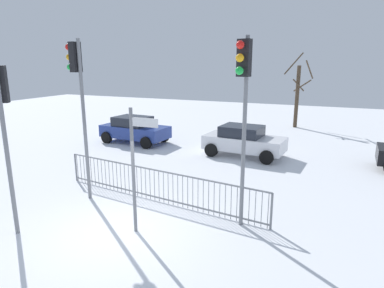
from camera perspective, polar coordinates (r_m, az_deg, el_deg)
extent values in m
plane|color=white|center=(9.51, -12.53, -14.33)|extent=(60.00, 60.00, 0.00)
cylinder|color=slate|center=(9.60, -29.03, -1.25)|extent=(0.11, 0.11, 4.45)
cube|color=black|center=(9.51, -29.94, 8.81)|extent=(0.39, 0.37, 0.90)
sphere|color=red|center=(9.74, -29.72, 10.69)|extent=(0.20, 0.20, 0.20)
sphere|color=orange|center=(9.75, -29.51, 8.94)|extent=(0.20, 0.20, 0.20)
sphere|color=green|center=(9.77, -29.30, 7.20)|extent=(0.20, 0.20, 0.20)
cylinder|color=slate|center=(8.89, 8.86, 1.34)|extent=(0.11, 0.11, 5.08)
cube|color=black|center=(8.53, 8.90, 14.30)|extent=(0.35, 0.27, 0.90)
sphere|color=red|center=(8.31, 8.23, 16.41)|extent=(0.20, 0.20, 0.20)
sphere|color=orange|center=(8.30, 8.16, 14.34)|extent=(0.20, 0.20, 0.20)
sphere|color=green|center=(8.31, 8.09, 12.27)|extent=(0.20, 0.20, 0.20)
cylinder|color=slate|center=(11.15, -17.89, 3.49)|extent=(0.11, 0.11, 5.13)
cube|color=black|center=(11.11, -19.29, 13.81)|extent=(0.24, 0.34, 0.90)
sphere|color=red|center=(11.30, -20.31, 15.24)|extent=(0.20, 0.20, 0.20)
sphere|color=orange|center=(11.30, -20.18, 13.73)|extent=(0.20, 0.20, 0.20)
sphere|color=green|center=(11.30, -20.06, 12.21)|extent=(0.20, 0.20, 0.20)
cylinder|color=slate|center=(8.78, -9.98, -4.73)|extent=(0.09, 0.09, 3.35)
cube|color=white|center=(8.26, -8.02, 3.65)|extent=(0.70, 0.05, 0.22)
cube|color=slate|center=(10.83, -6.11, -4.48)|extent=(7.58, 1.00, 0.04)
cube|color=slate|center=(11.16, -5.99, -9.02)|extent=(7.58, 1.00, 0.04)
cylinder|color=slate|center=(13.46, -18.94, -3.85)|extent=(0.02, 0.02, 1.05)
cylinder|color=slate|center=(13.33, -18.43, -3.98)|extent=(0.02, 0.02, 1.05)
cylinder|color=slate|center=(13.19, -17.91, -4.12)|extent=(0.02, 0.02, 1.05)
cylinder|color=slate|center=(13.06, -17.37, -4.26)|extent=(0.02, 0.02, 1.05)
cylinder|color=slate|center=(12.93, -16.83, -4.40)|extent=(0.02, 0.02, 1.05)
cylinder|color=slate|center=(12.80, -16.27, -4.54)|extent=(0.02, 0.02, 1.05)
cylinder|color=slate|center=(12.68, -15.70, -4.69)|extent=(0.02, 0.02, 1.05)
cylinder|color=slate|center=(12.55, -15.13, -4.84)|extent=(0.02, 0.02, 1.05)
cylinder|color=slate|center=(12.43, -14.53, -4.99)|extent=(0.02, 0.02, 1.05)
cylinder|color=slate|center=(12.30, -13.93, -5.14)|extent=(0.02, 0.02, 1.05)
cylinder|color=slate|center=(12.18, -13.32, -5.30)|extent=(0.02, 0.02, 1.05)
cylinder|color=slate|center=(12.06, -12.69, -5.45)|extent=(0.02, 0.02, 1.05)
cylinder|color=slate|center=(11.94, -12.05, -5.61)|extent=(0.02, 0.02, 1.05)
cylinder|color=slate|center=(11.83, -11.39, -5.78)|extent=(0.02, 0.02, 1.05)
cylinder|color=slate|center=(11.71, -10.72, -5.94)|extent=(0.02, 0.02, 1.05)
cylinder|color=slate|center=(11.60, -10.04, -6.11)|extent=(0.02, 0.02, 1.05)
cylinder|color=slate|center=(11.49, -9.35, -6.28)|extent=(0.02, 0.02, 1.05)
cylinder|color=slate|center=(11.38, -8.64, -6.45)|extent=(0.02, 0.02, 1.05)
cylinder|color=slate|center=(11.27, -7.91, -6.63)|extent=(0.02, 0.02, 1.05)
cylinder|color=slate|center=(11.16, -7.18, -6.80)|extent=(0.02, 0.02, 1.05)
cylinder|color=slate|center=(11.06, -6.42, -6.98)|extent=(0.02, 0.02, 1.05)
cylinder|color=slate|center=(10.96, -5.66, -7.17)|extent=(0.02, 0.02, 1.05)
cylinder|color=slate|center=(10.86, -4.88, -7.35)|extent=(0.02, 0.02, 1.05)
cylinder|color=slate|center=(10.76, -4.08, -7.53)|extent=(0.02, 0.02, 1.05)
cylinder|color=slate|center=(10.66, -3.27, -7.72)|extent=(0.02, 0.02, 1.05)
cylinder|color=slate|center=(10.57, -2.44, -7.91)|extent=(0.02, 0.02, 1.05)
cylinder|color=slate|center=(10.48, -1.60, -8.10)|extent=(0.02, 0.02, 1.05)
cylinder|color=slate|center=(10.39, -0.74, -8.30)|extent=(0.02, 0.02, 1.05)
cylinder|color=slate|center=(10.30, 0.14, -8.49)|extent=(0.02, 0.02, 1.05)
cylinder|color=slate|center=(10.22, 1.03, -8.68)|extent=(0.02, 0.02, 1.05)
cylinder|color=slate|center=(10.14, 1.93, -8.88)|extent=(0.02, 0.02, 1.05)
cylinder|color=slate|center=(10.06, 2.85, -9.08)|extent=(0.02, 0.02, 1.05)
cylinder|color=slate|center=(9.98, 3.79, -9.28)|extent=(0.02, 0.02, 1.05)
cylinder|color=slate|center=(9.91, 4.74, -9.47)|extent=(0.02, 0.02, 1.05)
cylinder|color=slate|center=(9.84, 5.70, -9.67)|extent=(0.02, 0.02, 1.05)
cylinder|color=slate|center=(9.77, 6.68, -9.87)|extent=(0.02, 0.02, 1.05)
cylinder|color=slate|center=(9.71, 7.68, -10.07)|extent=(0.02, 0.02, 1.05)
cylinder|color=slate|center=(9.64, 8.69, -10.27)|extent=(0.02, 0.02, 1.05)
cylinder|color=slate|center=(9.59, 9.71, -10.46)|extent=(0.02, 0.02, 1.05)
cylinder|color=slate|center=(9.53, 10.75, -10.66)|extent=(0.02, 0.02, 1.05)
cylinder|color=slate|center=(9.48, 11.80, -10.86)|extent=(0.02, 0.02, 1.05)
cylinder|color=slate|center=(9.43, 12.86, -11.05)|extent=(0.02, 0.02, 1.05)
cylinder|color=slate|center=(13.53, -19.20, -3.79)|extent=(0.06, 0.06, 1.05)
cylinder|color=slate|center=(9.41, 13.39, -11.15)|extent=(0.06, 0.06, 1.05)
cube|color=silver|center=(16.30, 8.91, 0.19)|extent=(3.93, 2.01, 0.65)
cube|color=#1E232D|center=(16.22, 8.48, 2.14)|extent=(2.02, 1.65, 0.55)
cylinder|color=black|center=(16.80, 14.18, -0.80)|extent=(0.66, 0.27, 0.64)
cylinder|color=black|center=(15.21, 12.61, -2.23)|extent=(0.66, 0.27, 0.64)
cylinder|color=black|center=(17.61, 5.64, 0.22)|extent=(0.66, 0.27, 0.64)
cylinder|color=black|center=(16.09, 3.33, -1.03)|extent=(0.66, 0.27, 0.64)
cube|color=navy|center=(19.07, -9.68, 2.14)|extent=(3.92, 1.99, 0.65)
cube|color=#1E232D|center=(19.05, -10.11, 3.80)|extent=(2.01, 1.64, 0.55)
cylinder|color=black|center=(19.05, -4.86, 1.28)|extent=(0.66, 0.27, 0.64)
cylinder|color=black|center=(17.68, -7.82, 0.22)|extent=(0.66, 0.27, 0.64)
cylinder|color=black|center=(20.61, -11.21, 2.02)|extent=(0.66, 0.27, 0.64)
cylinder|color=black|center=(19.35, -14.35, 1.09)|extent=(0.66, 0.27, 0.64)
cylinder|color=#473828|center=(24.23, 17.47, 7.67)|extent=(0.26, 0.26, 4.22)
cylinder|color=#473828|center=(23.88, 19.42, 11.86)|extent=(0.47, 1.46, 1.23)
cylinder|color=#473828|center=(23.80, 17.69, 9.55)|extent=(0.80, 0.24, 0.83)
cylinder|color=#473828|center=(24.70, 16.97, 13.01)|extent=(1.17, 0.97, 1.50)
cylinder|color=#473828|center=(24.71, 18.30, 9.43)|extent=(1.21, 0.58, 0.89)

